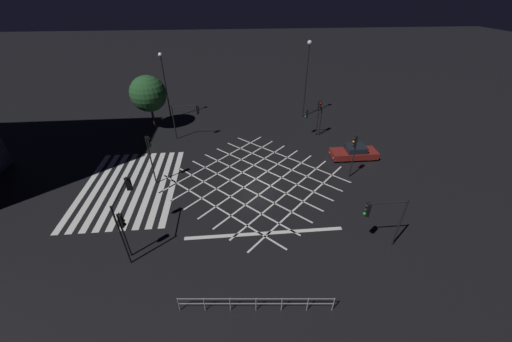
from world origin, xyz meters
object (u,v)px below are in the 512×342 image
Objects in this scene: traffic_light_se_main at (125,204)px; traffic_light_median_north at (354,149)px; traffic_light_ne_cross at (382,214)px; traffic_light_sw_cross at (187,114)px; traffic_light_nw_main at (319,111)px; street_lamp_east at (164,74)px; traffic_light_se_cross at (123,227)px; street_tree_near at (148,94)px; street_lamp_west at (307,66)px; traffic_light_nw_cross at (312,116)px; waiting_car at (354,152)px; traffic_light_median_south at (150,151)px.

traffic_light_se_main reaches higher than traffic_light_median_north.
traffic_light_ne_cross is 0.99× the size of traffic_light_sw_cross.
traffic_light_nw_main is 18.63m from street_lamp_east.
street_tree_near is at bearing 97.32° from traffic_light_se_cross.
traffic_light_se_cross is 26.80m from street_lamp_west.
traffic_light_sw_cross is at bearing -7.26° from traffic_light_se_main.
street_tree_near reaches higher than traffic_light_nw_main.
traffic_light_nw_main is (0.06, 0.68, 0.55)m from traffic_light_nw_cross.
waiting_car is (5.28, 2.30, -2.25)m from traffic_light_nw_main.
traffic_light_se_cross is 1.08× the size of traffic_light_nw_cross.
traffic_light_nw_main reaches higher than traffic_light_sw_cross.
traffic_light_nw_cross is 0.80× the size of traffic_light_nw_main.
traffic_light_ne_cross is at bearing -2.37° from traffic_light_se_cross.
waiting_car is at bearing 29.59° from traffic_light_se_cross.
street_lamp_west is at bearing 40.12° from traffic_light_median_south.
street_tree_near is at bearing -84.46° from street_lamp_west.
traffic_light_median_north is 4.20m from waiting_car.
street_tree_near is at bearing -48.29° from traffic_light_ne_cross.
waiting_car is at bearing 119.17° from traffic_light_nw_cross.
traffic_light_median_north is 18.29m from traffic_light_se_cross.
traffic_light_median_north is 17.29m from traffic_light_sw_cross.
traffic_light_median_north is 14.41m from street_lamp_west.
traffic_light_median_south is (7.89, -15.45, 0.84)m from traffic_light_nw_cross.
street_tree_near is at bearing -23.36° from waiting_car.
traffic_light_sw_cross is 0.49× the size of street_lamp_east.
traffic_light_nw_cross is 0.72× the size of waiting_car.
traffic_light_se_main is 1.02× the size of waiting_car.
traffic_light_nw_cross is (-8.48, -1.33, -0.54)m from traffic_light_median_north.
traffic_light_median_south is at bearing -28.93° from traffic_light_ne_cross.
traffic_light_median_north is at bearing 23.58° from traffic_light_se_cross.
traffic_light_median_south is at bearing -103.42° from traffic_light_sw_cross.
street_lamp_east is 0.87× the size of street_lamp_west.
traffic_light_ne_cross is (7.95, -1.32, -0.05)m from traffic_light_median_north.
traffic_light_nw_main is 6.54m from street_lamp_west.
traffic_light_sw_cross is 13.46m from traffic_light_nw_cross.
street_lamp_west is (-21.26, 15.84, 3.88)m from traffic_light_se_cross.
traffic_light_se_main is at bearing 43.87° from traffic_light_nw_cross.
street_lamp_east is at bearing 3.02° from traffic_light_se_main.
street_lamp_east is at bearing -21.74° from traffic_light_nw_cross.
traffic_light_nw_main is at bearing -85.62° from traffic_light_median_north.
street_tree_near is (-19.48, -2.50, 1.65)m from traffic_light_se_cross.
street_lamp_west is at bearing -86.24° from traffic_light_median_north.
waiting_car is (11.93, 19.50, -4.88)m from street_lamp_east.
traffic_light_nw_main reaches higher than waiting_car.
traffic_light_median_north is at bearing 98.89° from traffic_light_nw_cross.
traffic_light_se_main is 15.43m from traffic_light_sw_cross.
traffic_light_ne_cross is 0.63× the size of street_tree_near.
traffic_light_sw_cross is 1.20× the size of traffic_light_nw_cross.
traffic_light_median_north is 22.82m from street_tree_near.
traffic_light_sw_cross is at bearing 76.58° from traffic_light_median_south.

